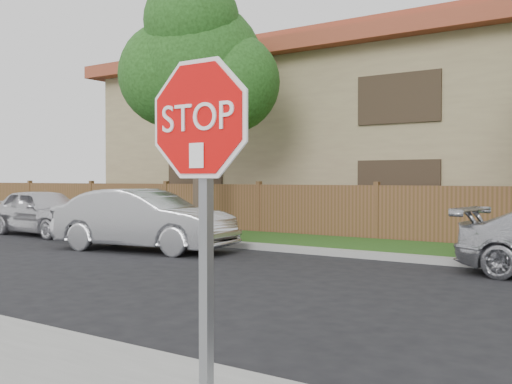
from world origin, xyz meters
The scene contains 5 objects.
far_curb centered at (0.00, 8.15, 0.07)m, with size 70.00×0.30×0.15m, color gray.
tree_left centered at (-8.98, 9.57, 5.22)m, with size 4.80×3.90×7.78m.
stop_sign centered at (0.41, -1.48, 1.83)m, with size 1.01×0.13×2.55m.
sedan_far_left centered at (-13.51, 7.42, 0.74)m, with size 1.74×4.33×1.47m, color silver.
sedan_left centered at (-7.96, 6.30, 0.76)m, with size 1.62×4.64×1.53m, color #B6B7BB.
Camera 1 is at (2.73, -4.26, 1.79)m, focal length 42.00 mm.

